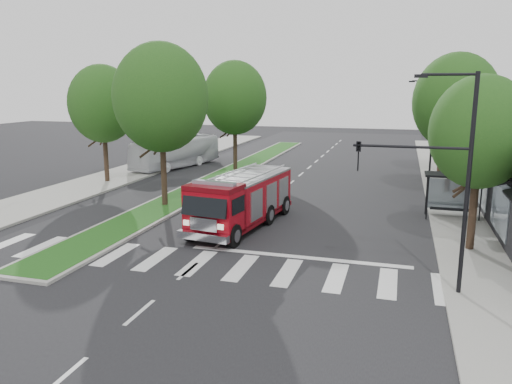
# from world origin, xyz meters

# --- Properties ---
(ground) EXTENTS (140.00, 140.00, 0.00)m
(ground) POSITION_xyz_m (0.00, 0.00, 0.00)
(ground) COLOR black
(ground) RESTS_ON ground
(sidewalk_right) EXTENTS (5.00, 80.00, 0.15)m
(sidewalk_right) POSITION_xyz_m (12.50, 10.00, 0.07)
(sidewalk_right) COLOR gray
(sidewalk_right) RESTS_ON ground
(sidewalk_left) EXTENTS (5.00, 80.00, 0.15)m
(sidewalk_left) POSITION_xyz_m (-14.50, 10.00, 0.07)
(sidewalk_left) COLOR gray
(sidewalk_left) RESTS_ON ground
(median) EXTENTS (3.00, 50.00, 0.15)m
(median) POSITION_xyz_m (-6.00, 18.00, 0.08)
(median) COLOR gray
(median) RESTS_ON ground
(bus_shelter) EXTENTS (3.20, 1.60, 2.61)m
(bus_shelter) POSITION_xyz_m (11.20, 8.15, 2.04)
(bus_shelter) COLOR black
(bus_shelter) RESTS_ON ground
(tree_right_near) EXTENTS (4.40, 4.40, 8.05)m
(tree_right_near) POSITION_xyz_m (11.50, 2.00, 5.51)
(tree_right_near) COLOR black
(tree_right_near) RESTS_ON ground
(tree_right_mid) EXTENTS (5.60, 5.60, 9.72)m
(tree_right_mid) POSITION_xyz_m (11.50, 14.00, 6.49)
(tree_right_mid) COLOR black
(tree_right_mid) RESTS_ON ground
(tree_right_far) EXTENTS (5.00, 5.00, 8.73)m
(tree_right_far) POSITION_xyz_m (11.50, 24.00, 5.84)
(tree_right_far) COLOR black
(tree_right_far) RESTS_ON ground
(tree_median_near) EXTENTS (5.80, 5.80, 10.16)m
(tree_median_near) POSITION_xyz_m (-6.00, 6.00, 6.81)
(tree_median_near) COLOR black
(tree_median_near) RESTS_ON ground
(tree_median_far) EXTENTS (5.60, 5.60, 9.72)m
(tree_median_far) POSITION_xyz_m (-6.00, 20.00, 6.49)
(tree_median_far) COLOR black
(tree_median_far) RESTS_ON ground
(tree_left_mid) EXTENTS (5.20, 5.20, 9.16)m
(tree_left_mid) POSITION_xyz_m (-14.00, 12.00, 6.16)
(tree_left_mid) COLOR black
(tree_left_mid) RESTS_ON ground
(streetlight_right_near) EXTENTS (4.08, 0.22, 8.00)m
(streetlight_right_near) POSITION_xyz_m (9.61, -3.50, 4.67)
(streetlight_right_near) COLOR black
(streetlight_right_near) RESTS_ON ground
(streetlight_right_far) EXTENTS (2.11, 0.20, 8.00)m
(streetlight_right_far) POSITION_xyz_m (10.35, 20.00, 4.48)
(streetlight_right_far) COLOR black
(streetlight_right_far) RESTS_ON ground
(fire_engine) EXTENTS (3.77, 9.07, 3.05)m
(fire_engine) POSITION_xyz_m (0.08, 3.08, 1.46)
(fire_engine) COLOR #5B040B
(fire_engine) RESTS_ON ground
(city_bus) EXTENTS (4.94, 10.67, 2.90)m
(city_bus) POSITION_xyz_m (-12.00, 20.55, 1.45)
(city_bus) COLOR silver
(city_bus) RESTS_ON ground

